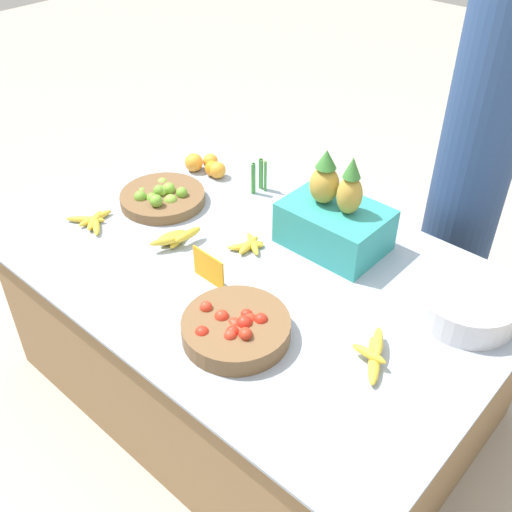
{
  "coord_description": "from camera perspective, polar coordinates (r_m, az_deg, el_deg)",
  "views": [
    {
      "loc": [
        1.13,
        -1.25,
        1.99
      ],
      "look_at": [
        0.0,
        0.0,
        0.69
      ],
      "focal_mm": 42.0,
      "sensor_mm": 36.0,
      "label": 1
    }
  ],
  "objects": [
    {
      "name": "banana_bunch_front_left",
      "position": [
        1.84,
        11.22,
        -9.29
      ],
      "size": [
        0.14,
        0.2,
        0.06
      ],
      "color": "gold",
      "rests_on": "market_table"
    },
    {
      "name": "tomato_basket",
      "position": [
        1.87,
        -1.92,
        -6.86
      ],
      "size": [
        0.34,
        0.34,
        0.09
      ],
      "color": "brown",
      "rests_on": "market_table"
    },
    {
      "name": "veg_bundle",
      "position": [
        2.55,
        0.23,
        7.6
      ],
      "size": [
        0.04,
        0.07,
        0.14
      ],
      "color": "#4C8E42",
      "rests_on": "market_table"
    },
    {
      "name": "banana_bunch_front_center",
      "position": [
        2.45,
        -15.27,
        3.27
      ],
      "size": [
        0.2,
        0.17,
        0.03
      ],
      "color": "gold",
      "rests_on": "market_table"
    },
    {
      "name": "lime_bowl",
      "position": [
        2.52,
        -8.92,
        5.55
      ],
      "size": [
        0.35,
        0.35,
        0.09
      ],
      "color": "brown",
      "rests_on": "market_table"
    },
    {
      "name": "price_sign",
      "position": [
        2.06,
        -4.54,
        -1.15
      ],
      "size": [
        0.15,
        0.01,
        0.12
      ],
      "rotation": [
        0.0,
        0.0,
        -0.04
      ],
      "color": "orange",
      "rests_on": "market_table"
    },
    {
      "name": "ground_plane",
      "position": [
        2.6,
        0.0,
        -12.23
      ],
      "size": [
        12.0,
        12.0,
        0.0
      ],
      "primitive_type": "plane",
      "color": "#ADA599"
    },
    {
      "name": "vendor_person",
      "position": [
        2.56,
        19.76,
        6.91
      ],
      "size": [
        0.3,
        0.3,
        1.66
      ],
      "color": "navy",
      "rests_on": "ground_plane"
    },
    {
      "name": "banana_bunch_middle_right",
      "position": [
        2.23,
        -0.7,
        1.04
      ],
      "size": [
        0.14,
        0.14,
        0.03
      ],
      "color": "gold",
      "rests_on": "market_table"
    },
    {
      "name": "produce_crate",
      "position": [
        2.22,
        7.49,
        3.48
      ],
      "size": [
        0.37,
        0.27,
        0.39
      ],
      "color": "teal",
      "rests_on": "market_table"
    },
    {
      "name": "metal_bowl",
      "position": [
        2.04,
        19.44,
        -4.33
      ],
      "size": [
        0.32,
        0.32,
        0.1
      ],
      "color": "silver",
      "rests_on": "market_table"
    },
    {
      "name": "orange_pile",
      "position": [
        2.71,
        -4.7,
        8.6
      ],
      "size": [
        0.2,
        0.14,
        0.08
      ],
      "color": "orange",
      "rests_on": "market_table"
    },
    {
      "name": "banana_bunch_back_center",
      "position": [
        2.27,
        -7.65,
        1.74
      ],
      "size": [
        0.12,
        0.2,
        0.06
      ],
      "color": "gold",
      "rests_on": "market_table"
    },
    {
      "name": "market_table",
      "position": [
        2.37,
        0.0,
        -7.16
      ],
      "size": [
        1.78,
        1.2,
        0.64
      ],
      "color": "olive",
      "rests_on": "ground_plane"
    }
  ]
}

